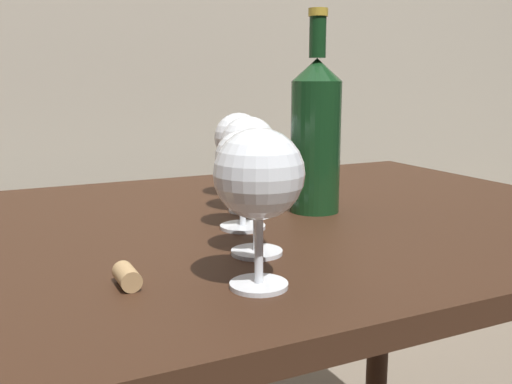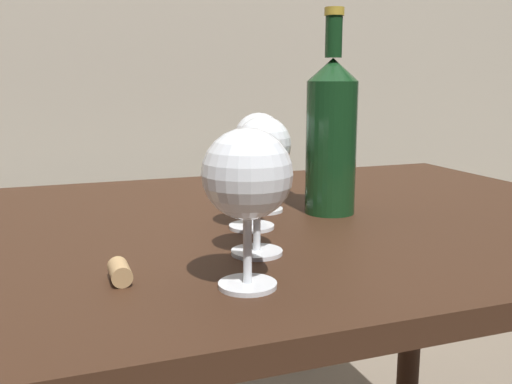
{
  "view_description": "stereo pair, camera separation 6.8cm",
  "coord_description": "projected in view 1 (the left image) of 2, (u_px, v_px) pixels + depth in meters",
  "views": [
    {
      "loc": [
        -0.29,
        -0.78,
        0.92
      ],
      "look_at": [
        -0.0,
        -0.17,
        0.79
      ],
      "focal_mm": 40.23,
      "sensor_mm": 36.0,
      "label": 1
    },
    {
      "loc": [
        -0.23,
        -0.8,
        0.92
      ],
      "look_at": [
        -0.0,
        -0.17,
        0.79
      ],
      "focal_mm": 40.23,
      "sensor_mm": 36.0,
      "label": 2
    }
  ],
  "objects": [
    {
      "name": "wine_glass_amber",
      "position": [
        243.0,
        161.0,
        0.8
      ],
      "size": [
        0.08,
        0.08,
        0.14
      ],
      "color": "white",
      "rests_on": "dining_table"
    },
    {
      "name": "wine_glass_port",
      "position": [
        239.0,
        140.0,
        1.02
      ],
      "size": [
        0.09,
        0.09,
        0.15
      ],
      "color": "white",
      "rests_on": "dining_table"
    },
    {
      "name": "wine_glass_rose",
      "position": [
        259.0,
        177.0,
        0.57
      ],
      "size": [
        0.09,
        0.09,
        0.16
      ],
      "color": "white",
      "rests_on": "dining_table"
    },
    {
      "name": "wine_glass_pinot",
      "position": [
        256.0,
        178.0,
        0.68
      ],
      "size": [
        0.08,
        0.08,
        0.14
      ],
      "color": "white",
      "rests_on": "dining_table"
    },
    {
      "name": "wine_bottle",
      "position": [
        316.0,
        133.0,
        0.9
      ],
      "size": [
        0.08,
        0.08,
        0.31
      ],
      "color": "#143819",
      "rests_on": "dining_table"
    },
    {
      "name": "cork",
      "position": [
        127.0,
        276.0,
        0.59
      ],
      "size": [
        0.02,
        0.04,
        0.02
      ],
      "primitive_type": "cylinder",
      "rotation": [
        1.57,
        0.0,
        0.0
      ],
      "color": "tan",
      "rests_on": "dining_table"
    },
    {
      "name": "dining_table",
      "position": [
        207.0,
        280.0,
        0.87
      ],
      "size": [
        1.33,
        0.8,
        0.71
      ],
      "color": "#382114",
      "rests_on": "ground_plane"
    },
    {
      "name": "wine_glass_cabernet",
      "position": [
        248.0,
        147.0,
        0.9
      ],
      "size": [
        0.09,
        0.09,
        0.15
      ],
      "color": "white",
      "rests_on": "dining_table"
    }
  ]
}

